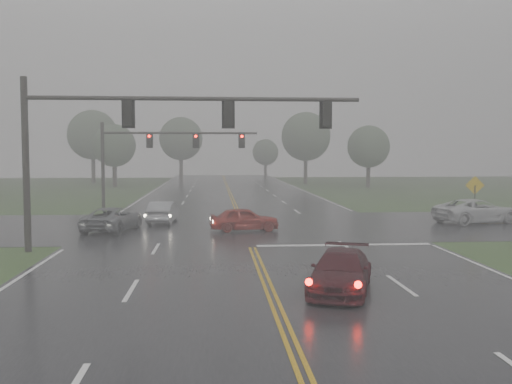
{
  "coord_description": "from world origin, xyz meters",
  "views": [
    {
      "loc": [
        -1.81,
        -12.54,
        4.51
      ],
      "look_at": [
        0.33,
        16.0,
        2.51
      ],
      "focal_mm": 40.0,
      "sensor_mm": 36.0,
      "label": 1
    }
  ],
  "objects": [
    {
      "name": "main_road",
      "position": [
        0.0,
        20.0,
        0.0
      ],
      "size": [
        18.0,
        160.0,
        0.02
      ],
      "primitive_type": "cube",
      "color": "black",
      "rests_on": "ground"
    },
    {
      "name": "tree_nw_b",
      "position": [
        -19.38,
        72.63,
        7.03
      ],
      "size": [
        7.27,
        7.27,
        10.68
      ],
      "color": "#2D231D",
      "rests_on": "ground"
    },
    {
      "name": "ground",
      "position": [
        0.0,
        0.0,
        0.0
      ],
      "size": [
        180.0,
        180.0,
        0.0
      ],
      "primitive_type": "plane",
      "color": "#2F4A1F",
      "rests_on": "ground"
    },
    {
      "name": "pickup_white",
      "position": [
        14.85,
        22.32,
        0.0
      ],
      "size": [
        5.97,
        3.94,
        1.52
      ],
      "primitive_type": "imported",
      "rotation": [
        0.0,
        0.0,
        1.85
      ],
      "color": "silver",
      "rests_on": "ground"
    },
    {
      "name": "sedan_maroon",
      "position": [
        2.28,
        5.36,
        0.0
      ],
      "size": [
        3.15,
        4.82,
        1.3
      ],
      "primitive_type": "imported",
      "rotation": [
        0.0,
        0.0,
        -0.32
      ],
      "color": "#370A10",
      "rests_on": "ground"
    },
    {
      "name": "signal_gantry_near",
      "position": [
        -5.42,
        13.74,
        5.56
      ],
      "size": [
        15.31,
        0.34,
        7.87
      ],
      "color": "black",
      "rests_on": "ground"
    },
    {
      "name": "tree_n_mid",
      "position": [
        -6.93,
        78.96,
        6.64
      ],
      "size": [
        6.87,
        6.87,
        10.1
      ],
      "color": "#2D231D",
      "rests_on": "ground"
    },
    {
      "name": "sedan_red",
      "position": [
        -0.05,
        19.79,
        0.0
      ],
      "size": [
        4.09,
        1.95,
        1.35
      ],
      "primitive_type": "imported",
      "rotation": [
        0.0,
        0.0,
        1.66
      ],
      "color": "maroon",
      "rests_on": "ground"
    },
    {
      "name": "stop_bar",
      "position": [
        4.5,
        14.4,
        0.0
      ],
      "size": [
        8.5,
        0.5,
        0.01
      ],
      "primitive_type": "cube",
      "color": "white",
      "rests_on": "ground"
    },
    {
      "name": "car_grey",
      "position": [
        -7.57,
        20.4,
        0.0
      ],
      "size": [
        3.24,
        5.24,
        1.36
      ],
      "primitive_type": "imported",
      "rotation": [
        0.0,
        0.0,
        2.93
      ],
      "color": "#5B5E63",
      "rests_on": "ground"
    },
    {
      "name": "sign_diamond_east",
      "position": [
        15.43,
        23.82,
        1.98
      ],
      "size": [
        1.21,
        0.29,
        2.94
      ],
      "rotation": [
        0.0,
        0.0,
        -0.2
      ],
      "color": "black",
      "rests_on": "ground"
    },
    {
      "name": "sedan_silver",
      "position": [
        -5.02,
        23.89,
        0.0
      ],
      "size": [
        1.78,
        4.28,
        1.38
      ],
      "primitive_type": "imported",
      "rotation": [
        0.0,
        0.0,
        3.06
      ],
      "color": "#9DA0A4",
      "rests_on": "ground"
    },
    {
      "name": "tree_n_far",
      "position": [
        7.48,
        88.75,
        4.49
      ],
      "size": [
        4.65,
        4.65,
        6.83
      ],
      "color": "#2D231D",
      "rests_on": "ground"
    },
    {
      "name": "tree_e_near",
      "position": [
        18.0,
        59.15,
        5.21
      ],
      "size": [
        5.4,
        5.4,
        7.93
      ],
      "color": "#2D231D",
      "rests_on": "ground"
    },
    {
      "name": "signal_gantry_far",
      "position": [
        -6.54,
        31.61,
        4.76
      ],
      "size": [
        11.91,
        0.34,
        6.78
      ],
      "color": "black",
      "rests_on": "ground"
    },
    {
      "name": "tree_ne_a",
      "position": [
        11.26,
        67.54,
        6.71
      ],
      "size": [
        6.94,
        6.94,
        10.19
      ],
      "color": "#2D231D",
      "rests_on": "ground"
    },
    {
      "name": "cross_street",
      "position": [
        0.0,
        22.0,
        0.0
      ],
      "size": [
        120.0,
        14.0,
        0.02
      ],
      "primitive_type": "cube",
      "color": "black",
      "rests_on": "ground"
    },
    {
      "name": "tree_nw_a",
      "position": [
        -14.59,
        62.56,
        5.36
      ],
      "size": [
        5.55,
        5.55,
        8.15
      ],
      "color": "#2D231D",
      "rests_on": "ground"
    }
  ]
}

